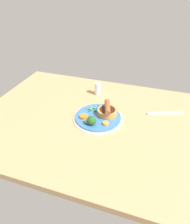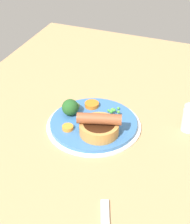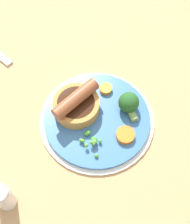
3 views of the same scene
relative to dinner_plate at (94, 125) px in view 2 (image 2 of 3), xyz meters
The scene contains 8 objects.
dining_table 3.37cm from the dinner_plate, 20.80° to the left, with size 110.00×80.00×3.00cm, color tan.
dinner_plate is the anchor object (origin of this frame).
sausage_pudding 5.44cm from the dinner_plate, 142.32° to the right, with size 9.44×10.72×5.46cm.
pea_pile 5.89cm from the dinner_plate, 38.99° to the right, with size 5.56×3.93×1.71cm.
broccoli_floret_near 7.36cm from the dinner_plate, 81.19° to the left, with size 5.72×4.23×4.23cm.
carrot_slice_0 7.05cm from the dinner_plate, 25.68° to the left, with size 3.69×3.69×1.04cm, color orange.
carrot_slice_1 7.04cm from the dinner_plate, 136.69° to the left, with size 2.72×2.72×0.95cm, color orange.
salt_shaker 23.34cm from the dinner_plate, 71.82° to the right, with size 3.35×3.35×6.96cm.
Camera 2 is at (-71.62, -28.32, 59.65)cm, focal length 60.00 mm.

